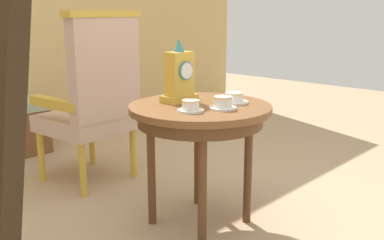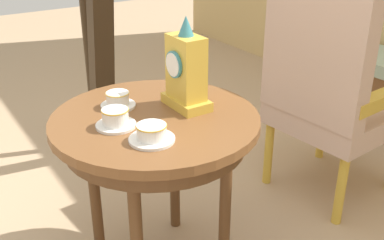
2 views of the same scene
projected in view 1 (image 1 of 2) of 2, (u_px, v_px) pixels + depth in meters
name	position (u px, v px, depth m)	size (l,w,h in m)	color
ground_plane	(190.00, 229.00, 2.42)	(10.00, 10.00, 0.00)	tan
side_table	(200.00, 119.00, 2.36)	(0.74, 0.74, 0.66)	brown
teacup_left	(191.00, 106.00, 2.19)	(0.13, 0.13, 0.06)	white
teacup_right	(223.00, 103.00, 2.24)	(0.14, 0.14, 0.06)	white
teacup_center	(234.00, 98.00, 2.39)	(0.15, 0.15, 0.06)	white
mantel_clock	(179.00, 77.00, 2.40)	(0.19, 0.11, 0.34)	gold
armchair	(95.00, 97.00, 2.95)	(0.59, 0.58, 1.14)	#CCA893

